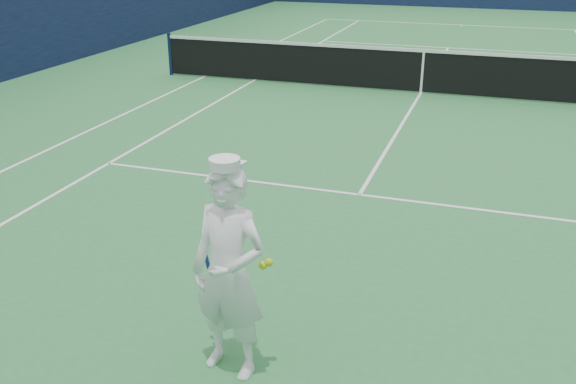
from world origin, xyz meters
name	(u,v)px	position (x,y,z in m)	size (l,w,h in m)	color
ground	(421,93)	(0.00, 0.00, 0.00)	(80.00, 80.00, 0.00)	#2B723B
court_markings	(421,93)	(0.00, 0.00, 0.00)	(11.03, 23.83, 0.01)	white
windscreen_fence	(428,3)	(0.00, 0.00, 2.00)	(20.12, 36.12, 4.00)	#10193C
tennis_net	(423,69)	(0.00, 0.00, 0.55)	(12.88, 0.09, 1.07)	#141E4C
tennis_player	(229,272)	(-0.19, -10.53, 0.93)	(0.76, 0.60, 1.91)	white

